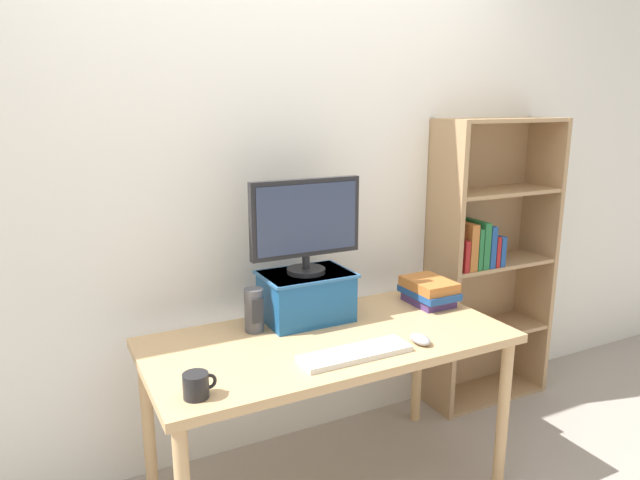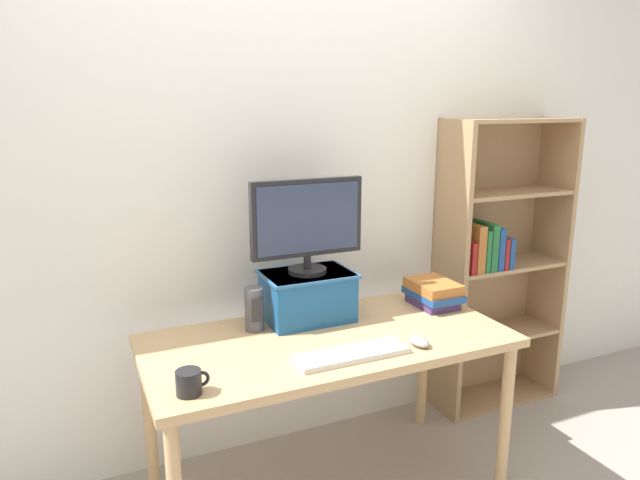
% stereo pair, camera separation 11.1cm
% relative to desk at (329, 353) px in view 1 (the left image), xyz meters
% --- Properties ---
extents(back_wall, '(7.00, 0.08, 2.60)m').
position_rel_desk_xyz_m(back_wall, '(0.00, 0.53, 0.65)').
color(back_wall, silver).
rests_on(back_wall, ground_plane).
extents(desk, '(1.47, 0.71, 0.72)m').
position_rel_desk_xyz_m(desk, '(0.00, 0.00, 0.00)').
color(desk, tan).
rests_on(desk, ground_plane).
extents(bookshelf_unit, '(0.72, 0.28, 1.57)m').
position_rel_desk_xyz_m(bookshelf_unit, '(1.17, 0.37, 0.15)').
color(bookshelf_unit, tan).
rests_on(bookshelf_unit, ground_plane).
extents(riser_box, '(0.39, 0.27, 0.21)m').
position_rel_desk_xyz_m(riser_box, '(0.00, 0.21, 0.19)').
color(riser_box, '#195189').
rests_on(riser_box, desk).
extents(computer_monitor, '(0.49, 0.17, 0.40)m').
position_rel_desk_xyz_m(computer_monitor, '(0.00, 0.21, 0.51)').
color(computer_monitor, black).
rests_on(computer_monitor, riser_box).
extents(keyboard, '(0.44, 0.13, 0.02)m').
position_rel_desk_xyz_m(keyboard, '(0.00, -0.21, 0.09)').
color(keyboard, silver).
rests_on(keyboard, desk).
extents(computer_mouse, '(0.06, 0.10, 0.04)m').
position_rel_desk_xyz_m(computer_mouse, '(0.29, -0.23, 0.09)').
color(computer_mouse, '#99999E').
rests_on(computer_mouse, desk).
extents(book_stack, '(0.18, 0.26, 0.12)m').
position_rel_desk_xyz_m(book_stack, '(0.60, 0.13, 0.14)').
color(book_stack, '#4C336B').
rests_on(book_stack, desk).
extents(coffee_mug, '(0.11, 0.08, 0.08)m').
position_rel_desk_xyz_m(coffee_mug, '(-0.61, -0.24, 0.12)').
color(coffee_mug, black).
rests_on(coffee_mug, desk).
extents(desk_speaker, '(0.08, 0.08, 0.18)m').
position_rel_desk_xyz_m(desk_speaker, '(-0.25, 0.19, 0.17)').
color(desk_speaker, '#4C4C51').
rests_on(desk_speaker, desk).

